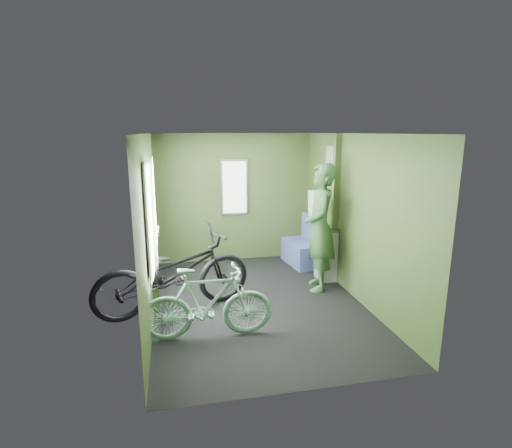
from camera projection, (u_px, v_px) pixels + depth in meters
The scene contains 6 objects.
room at pixel (254, 200), 5.28m from camera, with size 4.00×4.02×2.31m.
bicycle_black at pixel (176, 312), 5.27m from camera, with size 0.73×2.09×1.10m, color black.
bicycle_mint at pixel (209, 339), 4.58m from camera, with size 0.42×1.49×0.90m, color #8DC6B8.
passenger at pixel (320, 228), 5.86m from camera, with size 0.60×0.81×1.89m.
waste_box at pixel (326, 254), 6.36m from camera, with size 0.25×0.35×0.85m, color gray.
bench_seat at pixel (303, 250), 7.12m from camera, with size 0.57×0.88×0.88m.
Camera 1 is at (-1.09, -5.06, 2.32)m, focal length 28.00 mm.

